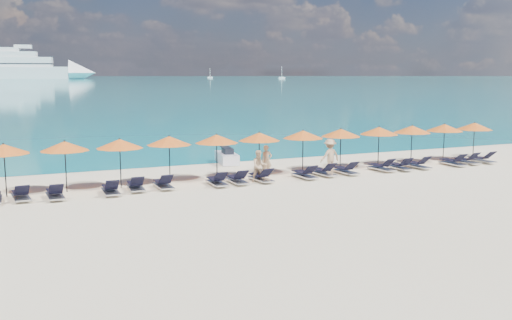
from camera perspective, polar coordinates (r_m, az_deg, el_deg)
name	(u,v)px	position (r m, az deg, el deg)	size (l,w,h in m)	color
ground	(285,199)	(23.66, 2.90, -3.88)	(1400.00, 1400.00, 0.00)	beige
sea	(17,78)	(680.78, -22.79, 7.57)	(1600.00, 1300.00, 0.01)	#1FA9B2
cruise_ship	(14,67)	(568.74, -23.05, 8.53)	(146.22, 45.13, 40.20)	white
sailboat_near	(282,78)	(535.91, 2.59, 8.24)	(6.28, 2.09, 11.51)	white
sailboat_far	(210,77)	(601.33, -4.62, 8.26)	(5.76, 1.92, 10.56)	white
jetski	(227,157)	(32.82, -2.93, 0.31)	(1.32, 2.64, 0.90)	silver
beachgoer_a	(267,161)	(28.71, 1.07, -0.06)	(0.57, 0.37, 1.56)	tan
beachgoer_b	(259,166)	(27.08, 0.33, -0.62)	(0.74, 0.43, 1.52)	tan
beachgoer_c	(330,156)	(29.89, 7.40, 0.42)	(1.14, 0.53, 1.77)	tan
umbrella_2	(4,149)	(25.89, -23.92, 1.00)	(2.10, 2.10, 2.28)	black
umbrella_3	(65,146)	(26.00, -18.59, 1.33)	(2.10, 2.10, 2.28)	black
umbrella_4	(120,144)	(26.20, -13.48, 1.59)	(2.10, 2.10, 2.28)	black
umbrella_5	(169,141)	(26.96, -8.68, 1.93)	(2.10, 2.10, 2.28)	black
umbrella_6	(217,139)	(27.45, -3.96, 2.12)	(2.10, 2.10, 2.28)	black
umbrella_7	(259,137)	(28.33, 0.33, 2.35)	(2.10, 2.10, 2.28)	black
umbrella_8	(303,134)	(29.45, 4.72, 2.56)	(2.10, 2.10, 2.28)	black
umbrella_9	(341,133)	(30.53, 8.48, 2.71)	(2.10, 2.10, 2.28)	black
umbrella_10	(379,131)	(31.95, 12.20, 2.87)	(2.10, 2.10, 2.28)	black
umbrella_11	(412,129)	(33.26, 15.35, 2.98)	(2.10, 2.10, 2.28)	black
umbrella_12	(445,128)	(34.82, 18.34, 3.09)	(2.10, 2.10, 2.28)	black
umbrella_13	(475,126)	(36.38, 21.02, 3.18)	(2.10, 2.10, 2.28)	black
lounger_4	(21,195)	(25.15, -22.46, -3.24)	(0.77, 1.75, 0.66)	silver
lounger_5	(55,193)	(24.91, -19.46, -3.18)	(0.69, 1.72, 0.66)	silver
lounger_6	(111,189)	(25.13, -14.34, -2.85)	(0.67, 1.72, 0.66)	silver
lounger_7	(136,186)	(25.68, -11.94, -2.52)	(0.72, 1.73, 0.66)	silver
lounger_8	(163,184)	(25.92, -9.25, -2.34)	(0.63, 1.70, 0.66)	silver
lounger_9	(217,181)	(26.29, -3.92, -2.10)	(0.65, 1.71, 0.66)	silver
lounger_10	(237,179)	(26.69, -1.90, -1.92)	(0.62, 1.70, 0.66)	silver
lounger_11	(261,177)	(27.17, 0.52, -1.72)	(0.74, 1.74, 0.66)	silver
lounger_12	(305,174)	(28.12, 4.89, -1.40)	(0.73, 1.74, 0.66)	silver
lounger_13	(323,171)	(28.92, 6.75, -1.15)	(0.77, 1.75, 0.66)	silver
lounger_14	(346,170)	(29.54, 8.95, -0.99)	(0.73, 1.74, 0.66)	silver
lounger_15	(382,167)	(30.84, 12.45, -0.68)	(0.78, 1.75, 0.66)	silver
lounger_16	(400,166)	(31.39, 14.20, -0.58)	(0.68, 1.72, 0.66)	silver
lounger_17	(417,164)	(32.18, 15.83, -0.42)	(0.74, 1.74, 0.66)	silver
lounger_18	(453,162)	(33.71, 19.11, -0.17)	(0.64, 1.71, 0.66)	silver
lounger_19	(466,160)	(34.56, 20.25, -0.02)	(0.78, 1.75, 0.66)	silver
lounger_20	(482,159)	(35.40, 21.65, 0.10)	(0.78, 1.75, 0.66)	silver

